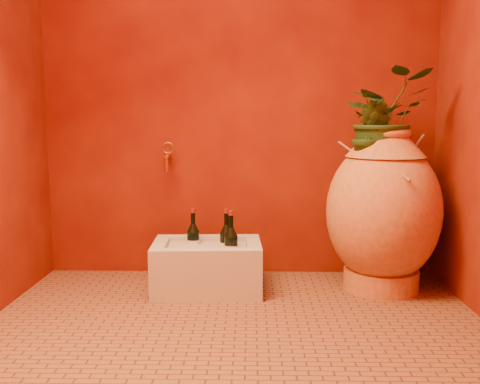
{
  "coord_description": "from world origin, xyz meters",
  "views": [
    {
      "loc": [
        0.07,
        -2.45,
        1.01
      ],
      "look_at": [
        0.02,
        0.35,
        0.62
      ],
      "focal_mm": 40.0,
      "sensor_mm": 36.0,
      "label": 1
    }
  ],
  "objects_px": {
    "wine_bottle_b": "(231,248)",
    "stone_basin": "(207,268)",
    "amphora": "(383,211)",
    "wine_bottle_c": "(193,242)",
    "wall_tap": "(168,155)",
    "wine_bottle_a": "(226,245)"
  },
  "relations": [
    {
      "from": "amphora",
      "to": "wine_bottle_a",
      "type": "relative_size",
      "value": 2.89
    },
    {
      "from": "amphora",
      "to": "wine_bottle_c",
      "type": "height_order",
      "value": "amphora"
    },
    {
      "from": "wine_bottle_a",
      "to": "wine_bottle_c",
      "type": "height_order",
      "value": "wine_bottle_a"
    },
    {
      "from": "stone_basin",
      "to": "wall_tap",
      "type": "relative_size",
      "value": 3.55
    },
    {
      "from": "stone_basin",
      "to": "wine_bottle_c",
      "type": "height_order",
      "value": "wine_bottle_c"
    },
    {
      "from": "amphora",
      "to": "wine_bottle_a",
      "type": "bearing_deg",
      "value": -176.94
    },
    {
      "from": "wine_bottle_c",
      "to": "stone_basin",
      "type": "bearing_deg",
      "value": -42.07
    },
    {
      "from": "amphora",
      "to": "wine_bottle_a",
      "type": "xyz_separation_m",
      "value": [
        -0.92,
        -0.05,
        -0.2
      ]
    },
    {
      "from": "stone_basin",
      "to": "wall_tap",
      "type": "bearing_deg",
      "value": 131.03
    },
    {
      "from": "wine_bottle_b",
      "to": "wall_tap",
      "type": "xyz_separation_m",
      "value": [
        -0.41,
        0.39,
        0.5
      ]
    },
    {
      "from": "wine_bottle_c",
      "to": "wine_bottle_b",
      "type": "bearing_deg",
      "value": -34.42
    },
    {
      "from": "wall_tap",
      "to": "wine_bottle_a",
      "type": "bearing_deg",
      "value": -38.7
    },
    {
      "from": "wine_bottle_b",
      "to": "stone_basin",
      "type": "bearing_deg",
      "value": 151.11
    },
    {
      "from": "amphora",
      "to": "wine_bottle_c",
      "type": "xyz_separation_m",
      "value": [
        -1.12,
        0.03,
        -0.2
      ]
    },
    {
      "from": "stone_basin",
      "to": "wall_tap",
      "type": "distance_m",
      "value": 0.76
    },
    {
      "from": "stone_basin",
      "to": "wine_bottle_a",
      "type": "distance_m",
      "value": 0.18
    },
    {
      "from": "amphora",
      "to": "stone_basin",
      "type": "xyz_separation_m",
      "value": [
        -1.03,
        -0.05,
        -0.33
      ]
    },
    {
      "from": "stone_basin",
      "to": "wine_bottle_b",
      "type": "xyz_separation_m",
      "value": [
        0.14,
        -0.08,
        0.14
      ]
    },
    {
      "from": "stone_basin",
      "to": "wall_tap",
      "type": "xyz_separation_m",
      "value": [
        -0.27,
        0.31,
        0.64
      ]
    },
    {
      "from": "wine_bottle_b",
      "to": "wine_bottle_c",
      "type": "distance_m",
      "value": 0.28
    },
    {
      "from": "stone_basin",
      "to": "wine_bottle_c",
      "type": "bearing_deg",
      "value": 137.93
    },
    {
      "from": "stone_basin",
      "to": "wine_bottle_a",
      "type": "bearing_deg",
      "value": 0.73
    }
  ]
}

